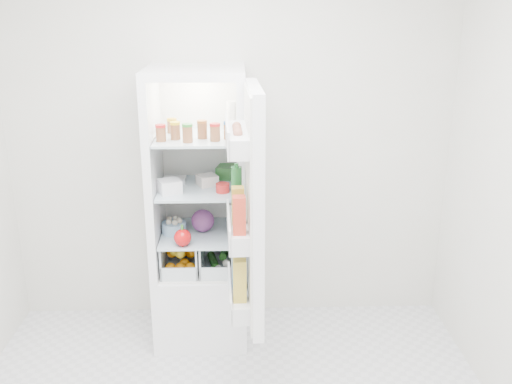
{
  "coord_description": "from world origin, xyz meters",
  "views": [
    {
      "loc": [
        0.07,
        -2.26,
        2.17
      ],
      "look_at": [
        0.16,
        0.95,
        1.1
      ],
      "focal_mm": 40.0,
      "sensor_mm": 36.0,
      "label": 1
    }
  ],
  "objects_px": {
    "red_cabbage": "(203,221)",
    "mushroom_bowl": "(174,228)",
    "fridge_door": "(249,213)",
    "refrigerator": "(201,240)"
  },
  "relations": [
    {
      "from": "refrigerator",
      "to": "mushroom_bowl",
      "type": "bearing_deg",
      "value": -156.47
    },
    {
      "from": "mushroom_bowl",
      "to": "fridge_door",
      "type": "bearing_deg",
      "value": -49.77
    },
    {
      "from": "red_cabbage",
      "to": "mushroom_bowl",
      "type": "distance_m",
      "value": 0.19
    },
    {
      "from": "red_cabbage",
      "to": "fridge_door",
      "type": "xyz_separation_m",
      "value": [
        0.29,
        -0.59,
        0.27
      ]
    },
    {
      "from": "refrigerator",
      "to": "fridge_door",
      "type": "distance_m",
      "value": 0.83
    },
    {
      "from": "mushroom_bowl",
      "to": "fridge_door",
      "type": "height_order",
      "value": "fridge_door"
    },
    {
      "from": "refrigerator",
      "to": "red_cabbage",
      "type": "bearing_deg",
      "value": -66.94
    },
    {
      "from": "fridge_door",
      "to": "red_cabbage",
      "type": "bearing_deg",
      "value": 23.99
    },
    {
      "from": "refrigerator",
      "to": "fridge_door",
      "type": "height_order",
      "value": "refrigerator"
    },
    {
      "from": "red_cabbage",
      "to": "mushroom_bowl",
      "type": "xyz_separation_m",
      "value": [
        -0.19,
        -0.02,
        -0.04
      ]
    }
  ]
}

